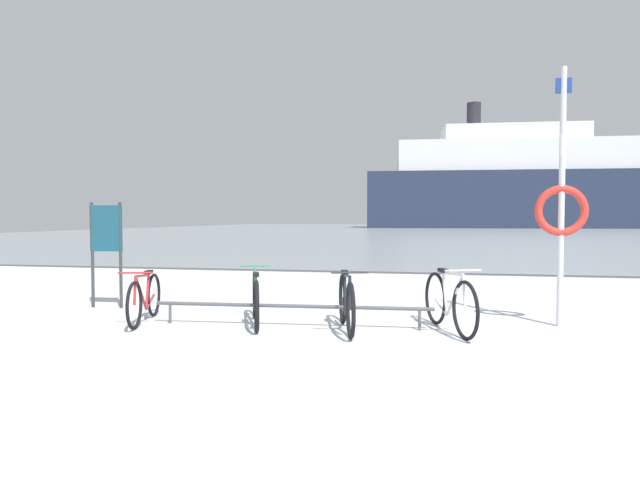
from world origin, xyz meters
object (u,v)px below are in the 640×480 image
bicycle_3 (449,302)px  rescue_post (561,203)px  info_sign (106,238)px  ferry_ship (517,186)px  bicycle_0 (145,298)px  bicycle_1 (256,299)px  bicycle_2 (346,303)px

bicycle_3 → rescue_post: rescue_post is taller
info_sign → rescue_post: rescue_post is taller
bicycle_3 → rescue_post: (1.48, 0.63, 1.29)m
info_sign → ferry_ship: 78.93m
rescue_post → ferry_ship: 77.75m
bicycle_0 → bicycle_3: bicycle_3 is taller
bicycle_1 → bicycle_0: bearing=-173.2°
bicycle_1 → bicycle_2: bearing=-8.0°
bicycle_2 → ferry_ship: bearing=79.3°
bicycle_2 → info_sign: 4.30m
bicycle_3 → bicycle_1: bearing=-180.0°
bicycle_0 → info_sign: bearing=140.4°
bicycle_0 → bicycle_2: bicycle_2 is taller
bicycle_0 → rescue_post: size_ratio=0.45×
bicycle_3 → ferry_ship: size_ratio=0.04×
info_sign → bicycle_2: bearing=-14.0°
bicycle_1 → ferry_ship: (15.98, 77.33, 5.93)m
bicycle_1 → ferry_ship: 79.19m
bicycle_2 → bicycle_3: bearing=7.9°
bicycle_0 → bicycle_3: bearing=2.6°
bicycle_0 → rescue_post: (5.66, 0.82, 1.33)m
bicycle_3 → info_sign: 5.53m
bicycle_3 → ferry_ship: bearing=80.2°
bicycle_3 → info_sign: bearing=171.2°
bicycle_1 → info_sign: 3.04m
bicycle_2 → rescue_post: bearing=16.2°
bicycle_2 → info_sign: (-4.10, 1.02, 0.78)m
bicycle_2 → rescue_post: (2.80, 0.81, 1.30)m
bicycle_1 → bicycle_2: size_ratio=1.02×
bicycle_2 → ferry_ship: ferry_ship is taller
ferry_ship → bicycle_1: bearing=-101.7°
info_sign → rescue_post: (6.90, -0.21, 0.52)m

